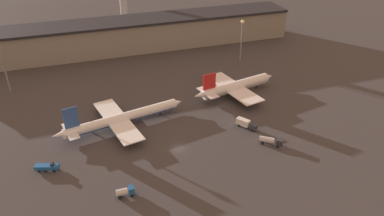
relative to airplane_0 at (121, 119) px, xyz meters
name	(u,v)px	position (x,y,z in m)	size (l,w,h in m)	color
ground	(178,148)	(15.17, -19.46, -3.05)	(600.00, 600.00, 0.00)	#383538
terminal_building	(126,35)	(15.17, 74.05, 4.99)	(178.92, 20.96, 15.98)	gray
airplane_0	(121,119)	(0.00, 0.00, 0.00)	(48.24, 32.63, 12.28)	white
airplane_1	(235,87)	(48.30, 9.06, 0.53)	(39.21, 31.17, 12.22)	silver
service_vehicle_0	(125,192)	(-5.09, -36.06, -1.50)	(4.94, 2.12, 2.72)	#195199
service_vehicle_1	(271,141)	(44.74, -27.42, -1.44)	(7.31, 6.27, 2.70)	#282D38
service_vehicle_2	(47,167)	(-25.36, -17.51, -1.77)	(7.28, 4.12, 2.72)	#195199
service_vehicle_3	(246,123)	(41.43, -15.33, -1.33)	(6.11, 7.65, 3.02)	#282D38
lamp_post_0	(2,59)	(-39.72, 41.21, 11.87)	(1.80, 1.80, 23.23)	slate
lamp_post_1	(242,34)	(65.82, 41.21, 10.34)	(1.80, 1.80, 20.50)	slate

